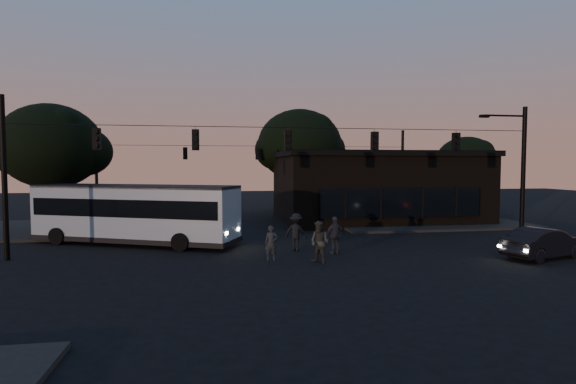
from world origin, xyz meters
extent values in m
plane|color=black|center=(0.00, 0.00, 0.00)|extent=(120.00, 120.00, 0.00)
cube|color=black|center=(12.00, 14.00, 0.07)|extent=(14.00, 10.00, 0.15)
cube|color=black|center=(-14.00, 14.00, 0.07)|extent=(14.00, 10.00, 0.15)
cube|color=black|center=(9.00, 16.00, 2.50)|extent=(15.00, 10.00, 5.00)
cube|color=black|center=(9.00, 16.00, 5.20)|extent=(15.40, 10.40, 0.40)
cube|color=black|center=(9.00, 10.88, 1.80)|extent=(11.50, 0.18, 2.00)
cylinder|color=black|center=(4.00, 22.00, 2.00)|extent=(0.44, 0.44, 4.00)
ellipsoid|color=black|center=(4.00, 22.00, 6.20)|extent=(7.60, 7.60, 6.46)
cylinder|color=black|center=(18.00, 18.00, 1.50)|extent=(0.44, 0.44, 3.00)
ellipsoid|color=black|center=(18.00, 18.00, 4.65)|extent=(5.20, 5.20, 4.42)
cylinder|color=black|center=(-14.00, 13.00, 1.80)|extent=(0.44, 0.44, 3.60)
ellipsoid|color=black|center=(-14.00, 13.00, 5.58)|extent=(6.40, 6.40, 5.44)
cylinder|color=black|center=(-13.00, 4.00, 3.75)|extent=(0.24, 0.24, 7.50)
cylinder|color=black|center=(13.00, 4.00, 3.75)|extent=(0.24, 0.24, 7.50)
cylinder|color=black|center=(0.00, 4.00, 6.20)|extent=(26.00, 0.03, 0.03)
cube|color=black|center=(-9.00, 4.00, 5.55)|extent=(0.34, 0.30, 1.00)
cube|color=black|center=(-4.50, 4.00, 5.55)|extent=(0.34, 0.30, 1.00)
cube|color=black|center=(0.00, 4.00, 5.55)|extent=(0.34, 0.30, 1.00)
cube|color=black|center=(4.50, 4.00, 5.55)|extent=(0.34, 0.30, 1.00)
cube|color=black|center=(9.00, 4.00, 5.55)|extent=(0.34, 0.30, 1.00)
cylinder|color=black|center=(-13.00, 20.00, 3.75)|extent=(0.24, 0.24, 7.50)
cylinder|color=black|center=(13.00, 20.00, 3.75)|extent=(0.24, 0.24, 7.50)
cylinder|color=black|center=(0.00, 20.00, 6.00)|extent=(26.00, 0.03, 0.03)
cube|color=black|center=(-6.00, 20.00, 5.35)|extent=(0.34, 0.30, 1.00)
cube|color=black|center=(0.00, 20.00, 5.35)|extent=(0.34, 0.30, 1.00)
cube|color=black|center=(6.00, 20.00, 5.35)|extent=(0.34, 0.30, 1.00)
cube|color=#899EAE|center=(-7.95, 7.48, 1.82)|extent=(11.51, 7.07, 2.71)
cube|color=black|center=(-7.95, 7.48, 2.08)|extent=(11.11, 6.91, 0.94)
cube|color=black|center=(-7.95, 7.48, 3.18)|extent=(11.51, 7.07, 0.16)
cube|color=black|center=(-7.95, 7.48, 0.36)|extent=(11.63, 7.16, 0.26)
cylinder|color=black|center=(-12.14, 7.94, 0.47)|extent=(0.96, 0.62, 0.94)
cylinder|color=black|center=(-11.08, 10.31, 0.47)|extent=(0.96, 0.62, 0.94)
cylinder|color=black|center=(-5.35, 4.89, 0.47)|extent=(0.96, 0.62, 0.94)
cylinder|color=black|center=(-4.29, 7.26, 0.47)|extent=(0.96, 0.62, 0.94)
imported|color=black|center=(11.51, 0.43, 0.72)|extent=(4.61, 2.77, 1.44)
imported|color=#1F2527|center=(-1.10, 2.02, 0.80)|extent=(0.62, 0.45, 1.59)
imported|color=#30302C|center=(0.94, 1.10, 0.93)|extent=(1.13, 1.15, 1.87)
imported|color=#292A32|center=(2.18, 3.07, 0.92)|extent=(1.16, 0.75, 1.83)
imported|color=black|center=(0.45, 4.16, 0.95)|extent=(1.41, 1.27, 1.90)
camera|label=1|loc=(-3.60, -18.07, 4.28)|focal=28.00mm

